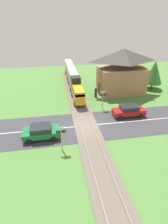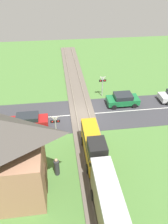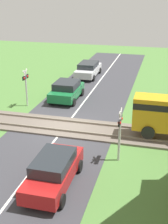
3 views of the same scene
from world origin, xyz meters
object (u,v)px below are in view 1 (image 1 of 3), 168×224
(car_far_side, at_px, (129,111))
(crossing_signal_east_approach, at_px, (103,97))
(station_building, at_px, (122,72))
(pedestrian_by_station, at_px, (96,93))
(crossing_signal_west_approach, at_px, (61,135))
(train, at_px, (72,77))
(car_near_crossing, at_px, (41,131))

(car_far_side, relative_size, crossing_signal_east_approach, 1.49)
(car_far_side, xyz_separation_m, crossing_signal_east_approach, (-2.88, 2.44, 1.04))
(station_building, bearing_deg, crossing_signal_east_approach, -130.04)
(pedestrian_by_station, bearing_deg, crossing_signal_east_approach, -91.19)
(crossing_signal_west_approach, xyz_separation_m, crossing_signal_east_approach, (6.09, 7.76, 0.00))
(car_far_side, bearing_deg, crossing_signal_west_approach, -149.31)
(train, height_order, car_near_crossing, train)
(crossing_signal_east_approach, distance_m, pedestrian_by_station, 4.40)
(crossing_signal_west_approach, bearing_deg, pedestrian_by_station, 62.86)
(crossing_signal_west_approach, height_order, station_building, station_building)
(train, relative_size, crossing_signal_west_approach, 6.55)
(train, bearing_deg, crossing_signal_east_approach, -72.46)
(car_near_crossing, relative_size, station_building, 0.47)
(crossing_signal_west_approach, xyz_separation_m, station_building, (10.71, 13.27, 1.75))
(train, relative_size, station_building, 2.27)
(crossing_signal_west_approach, height_order, pedestrian_by_station, crossing_signal_west_approach)
(crossing_signal_east_approach, bearing_deg, train, 107.54)
(crossing_signal_east_approach, distance_m, station_building, 7.40)
(crossing_signal_west_approach, relative_size, station_building, 0.35)
(car_far_side, bearing_deg, pedestrian_by_station, 112.54)
(train, distance_m, car_far_side, 13.49)
(train, distance_m, crossing_signal_east_approach, 10.10)
(crossing_signal_west_approach, relative_size, crossing_signal_east_approach, 1.00)
(car_near_crossing, height_order, crossing_signal_east_approach, crossing_signal_east_approach)
(station_building, bearing_deg, train, 151.74)
(car_near_crossing, height_order, pedestrian_by_station, pedestrian_by_station)
(pedestrian_by_station, bearing_deg, car_far_side, -67.46)
(crossing_signal_east_approach, bearing_deg, car_far_side, -40.28)
(crossing_signal_east_approach, bearing_deg, pedestrian_by_station, 88.81)
(car_near_crossing, relative_size, crossing_signal_east_approach, 1.37)
(car_near_crossing, xyz_separation_m, station_building, (12.74, 10.83, 2.78))
(car_near_crossing, height_order, station_building, station_building)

